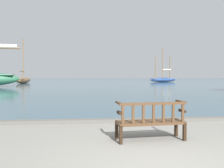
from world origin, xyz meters
TOP-DOWN VIEW (x-y plane):
  - ground_plane at (0.00, 0.00)m, footprint 160.00×160.00m
  - harbor_water at (0.00, 44.00)m, footprint 100.00×80.00m
  - quay_edge_kerb at (0.00, 3.85)m, footprint 40.00×0.30m
  - park_bench at (0.20, 1.61)m, footprint 1.64×0.66m
  - sailboat_centre_channel at (12.82, 41.58)m, footprint 5.81×3.20m
  - sailboat_mid_port at (-11.65, 37.37)m, footprint 1.64×6.35m

SIDE VIEW (x-z plane):
  - ground_plane at x=0.00m, z-range 0.00..0.00m
  - harbor_water at x=0.00m, z-range 0.00..0.08m
  - quay_edge_kerb at x=0.00m, z-range 0.00..0.12m
  - park_bench at x=0.20m, z-range 0.01..0.93m
  - sailboat_mid_port at x=-11.65m, z-range -2.96..4.20m
  - sailboat_centre_channel at x=12.82m, z-range -2.59..3.90m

